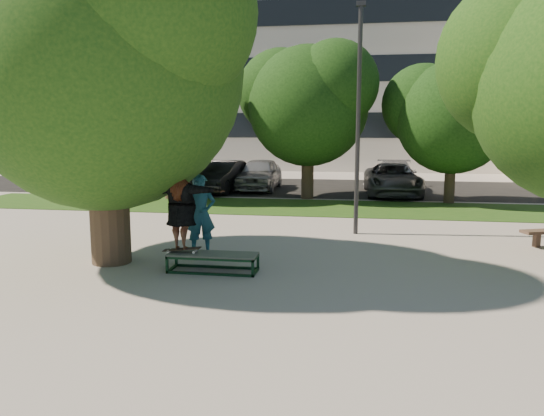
% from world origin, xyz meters
% --- Properties ---
extents(ground, '(120.00, 120.00, 0.00)m').
position_xyz_m(ground, '(0.00, 0.00, 0.00)').
color(ground, gray).
rests_on(ground, ground).
extents(grass_strip, '(30.00, 4.00, 0.02)m').
position_xyz_m(grass_strip, '(1.00, 9.50, 0.01)').
color(grass_strip, '#174212').
rests_on(grass_strip, ground).
extents(asphalt_strip, '(40.00, 8.00, 0.01)m').
position_xyz_m(asphalt_strip, '(0.00, 16.00, 0.01)').
color(asphalt_strip, black).
rests_on(asphalt_strip, ground).
extents(tree_left, '(6.96, 5.95, 7.12)m').
position_xyz_m(tree_left, '(-4.29, 1.09, 4.42)').
color(tree_left, '#38281E').
rests_on(tree_left, ground).
extents(bg_tree_left, '(5.28, 4.51, 5.77)m').
position_xyz_m(bg_tree_left, '(-6.57, 11.07, 3.73)').
color(bg_tree_left, '#38281E').
rests_on(bg_tree_left, ground).
extents(bg_tree_mid, '(5.76, 4.92, 6.24)m').
position_xyz_m(bg_tree_mid, '(-1.08, 12.08, 4.02)').
color(bg_tree_mid, '#38281E').
rests_on(bg_tree_mid, ground).
extents(bg_tree_right, '(5.04, 4.31, 5.43)m').
position_xyz_m(bg_tree_right, '(4.43, 11.57, 3.49)').
color(bg_tree_right, '#38281E').
rests_on(bg_tree_right, ground).
extents(lamppost, '(0.25, 0.15, 6.11)m').
position_xyz_m(lamppost, '(1.00, 5.00, 3.15)').
color(lamppost, '#2D2D30').
rests_on(lamppost, ground).
extents(office_building, '(30.00, 14.12, 16.00)m').
position_xyz_m(office_building, '(-2.00, 31.98, 8.00)').
color(office_building, beige).
rests_on(office_building, ground).
extents(grind_box, '(1.80, 0.60, 0.38)m').
position_xyz_m(grind_box, '(-1.83, 0.64, 0.19)').
color(grind_box, '#10311C').
rests_on(grind_box, ground).
extents(skater_rig, '(1.93, 0.59, 1.63)m').
position_xyz_m(skater_rig, '(-2.48, 0.64, 1.23)').
color(skater_rig, white).
rests_on(skater_rig, grind_box).
extents(bystander, '(0.80, 0.69, 1.85)m').
position_xyz_m(bystander, '(-2.50, 2.07, 0.92)').
color(bystander, '#164456').
rests_on(bystander, ground).
extents(car_silver_a, '(1.74, 4.31, 1.47)m').
position_xyz_m(car_silver_a, '(-3.50, 14.66, 0.73)').
color(car_silver_a, '#A2A2A6').
rests_on(car_silver_a, asphalt_strip).
extents(car_dark, '(1.95, 4.40, 1.40)m').
position_xyz_m(car_dark, '(-5.00, 13.50, 0.70)').
color(car_dark, black).
rests_on(car_dark, asphalt_strip).
extents(car_grey, '(2.41, 4.93, 1.35)m').
position_xyz_m(car_grey, '(2.50, 13.70, 0.67)').
color(car_grey, '#5B5B60').
rests_on(car_grey, asphalt_strip).
extents(car_silver_b, '(2.07, 4.71, 1.35)m').
position_xyz_m(car_silver_b, '(2.68, 15.13, 0.67)').
color(car_silver_b, silver).
rests_on(car_silver_b, asphalt_strip).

